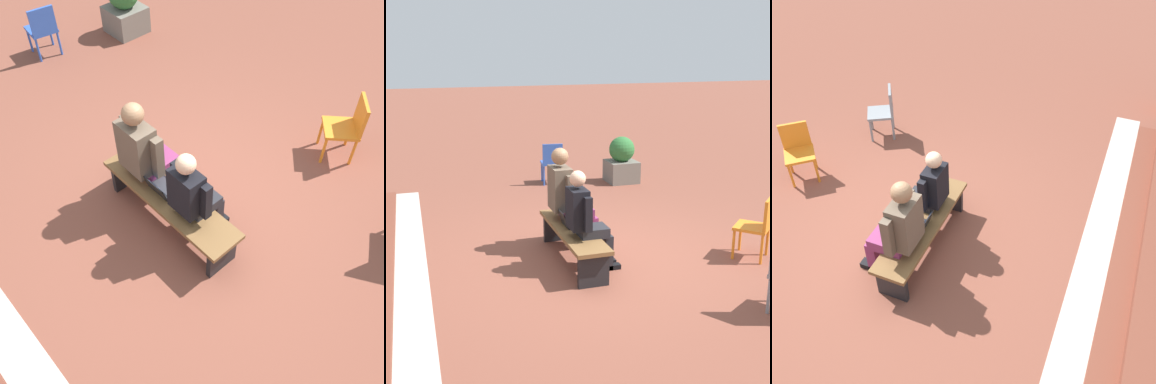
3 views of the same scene
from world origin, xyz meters
The scene contains 9 objects.
ground_plane centered at (0.00, 0.00, 0.00)m, with size 60.00×60.00×0.00m, color brown.
concrete_strip centered at (0.02, 2.38, 0.00)m, with size 8.22×0.40×0.01m, color #B7B2A8.
bench centered at (0.02, 0.35, 0.35)m, with size 1.80×0.44×0.45m.
person_student centered at (-0.29, 0.29, 0.70)m, with size 0.51×0.64×1.29m.
person_adult centered at (0.47, 0.28, 0.75)m, with size 0.59×0.75×1.43m.
laptop centered at (0.13, 0.37, 0.50)m, with size 0.32×0.29×0.21m.
plastic_chair_mid_courtyard centered at (-0.62, -1.99, 0.48)m, with size 0.59×0.59×0.84m.
plastic_chair_near_bench_right centered at (3.98, -0.44, 0.48)m, with size 0.47×0.47×0.84m.
planter centered at (3.71, -1.84, 0.44)m, with size 0.60×0.60×0.94m.
Camera 2 is at (-6.19, 2.28, 2.75)m, focal length 50.00 mm.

